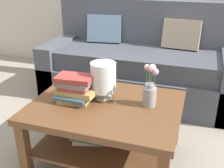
{
  "coord_description": "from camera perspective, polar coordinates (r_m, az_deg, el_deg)",
  "views": [
    {
      "loc": [
        0.6,
        -2.11,
        1.43
      ],
      "look_at": [
        -0.01,
        -0.25,
        0.57
      ],
      "focal_mm": 44.09,
      "sensor_mm": 36.0,
      "label": 1
    }
  ],
  "objects": [
    {
      "name": "coffee_table",
      "position": [
        2.12,
        -1.44,
        -7.35
      ],
      "size": [
        1.1,
        0.84,
        0.47
      ],
      "color": "brown",
      "rests_on": "ground"
    },
    {
      "name": "flower_pitcher",
      "position": [
        1.99,
        7.86,
        -1.22
      ],
      "size": [
        0.11,
        0.11,
        0.32
      ],
      "color": "gray",
      "rests_on": "coffee_table"
    },
    {
      "name": "glass_hurricane_vase",
      "position": [
        2.07,
        -1.81,
        1.31
      ],
      "size": [
        0.19,
        0.19,
        0.29
      ],
      "color": "silver",
      "rests_on": "coffee_table"
    },
    {
      "name": "book_stack_main",
      "position": [
        2.07,
        -7.66,
        -1.0
      ],
      "size": [
        0.3,
        0.23,
        0.21
      ],
      "color": "tan",
      "rests_on": "coffee_table"
    },
    {
      "name": "couch",
      "position": [
        3.19,
        5.76,
        4.0
      ],
      "size": [
        2.12,
        0.9,
        1.06
      ],
      "color": "#474C56",
      "rests_on": "ground"
    },
    {
      "name": "ground_plane",
      "position": [
        2.62,
        1.99,
        -9.5
      ],
      "size": [
        10.0,
        10.0,
        0.0
      ],
      "primitive_type": "plane",
      "color": "gray"
    }
  ]
}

